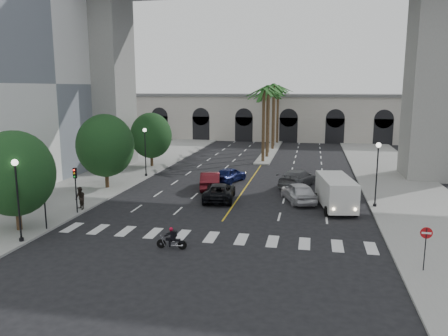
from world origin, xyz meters
TOP-DOWN VIEW (x-y plane):
  - ground at (0.00, 0.00)m, footprint 140.00×140.00m
  - sidewalk_left at (-15.00, 15.00)m, footprint 8.00×100.00m
  - sidewalk_right at (15.00, 15.00)m, footprint 8.00×100.00m
  - median at (0.00, 38.00)m, footprint 2.00×24.00m
  - pier_building at (0.00, 55.00)m, footprint 71.00×10.50m
  - bridge at (3.42, 22.00)m, footprint 75.00×13.00m
  - palm_a at (0.00, 28.00)m, footprint 3.20×3.20m
  - palm_b at (0.10, 32.00)m, footprint 3.20×3.20m
  - palm_c at (-0.20, 36.00)m, footprint 3.20×3.20m
  - palm_d at (0.15, 40.00)m, footprint 3.20×3.20m
  - palm_e at (-0.10, 44.00)m, footprint 3.20×3.20m
  - palm_f at (0.20, 48.00)m, footprint 3.20×3.20m
  - street_tree_near at (-13.00, -3.00)m, footprint 5.20×5.20m
  - street_tree_mid at (-13.00, 10.00)m, footprint 5.44×5.44m
  - street_tree_far at (-13.00, 22.00)m, footprint 5.04×5.04m
  - lamp_post_left_near at (-11.40, -5.00)m, footprint 0.40×0.40m
  - lamp_post_left_far at (-11.40, 16.00)m, footprint 0.40×0.40m
  - lamp_post_right at (11.40, 8.00)m, footprint 0.40×0.40m
  - traffic_signal_near at (-11.30, -2.50)m, footprint 0.25×0.18m
  - traffic_signal_far at (-11.30, 1.50)m, footprint 0.25×0.18m
  - motorcycle_rider at (-1.82, -4.00)m, footprint 1.88×0.51m
  - car_a at (5.25, 8.75)m, footprint 3.61×5.45m
  - car_b at (-3.25, 11.96)m, footprint 2.79×5.39m
  - car_c at (-1.50, 8.03)m, footprint 3.02×5.61m
  - car_d at (4.94, 14.73)m, footprint 4.12×6.30m
  - car_e at (-2.01, 15.46)m, footprint 3.26×4.89m
  - cargo_van at (8.25, 7.05)m, footprint 3.24×6.35m
  - pedestrian_a at (-15.37, 2.43)m, footprint 0.67×0.50m
  - pedestrian_b at (-11.50, 2.39)m, footprint 1.11×1.05m
  - do_not_enter_sign at (12.22, -4.72)m, footprint 0.62×0.06m

SIDE VIEW (x-z plane):
  - ground at x=0.00m, z-range 0.00..0.00m
  - sidewalk_left at x=-15.00m, z-range 0.00..0.15m
  - sidewalk_right at x=15.00m, z-range 0.00..0.15m
  - median at x=0.00m, z-range 0.00..0.20m
  - motorcycle_rider at x=-1.82m, z-range -0.06..1.29m
  - car_c at x=-1.50m, z-range 0.00..1.50m
  - car_e at x=-2.01m, z-range 0.00..1.55m
  - car_b at x=-3.25m, z-range 0.00..1.69m
  - car_d at x=4.94m, z-range 0.00..1.70m
  - car_a at x=5.25m, z-range 0.00..1.72m
  - pedestrian_a at x=-15.37m, z-range 0.15..1.84m
  - pedestrian_b at x=-11.50m, z-range 0.15..1.95m
  - cargo_van at x=8.25m, z-range 0.15..2.73m
  - do_not_enter_sign at x=12.22m, z-range 0.57..3.08m
  - traffic_signal_near at x=-11.30m, z-range 0.69..4.34m
  - traffic_signal_far at x=-11.30m, z-range 0.69..4.34m
  - lamp_post_left_near at x=-11.40m, z-range 0.55..5.90m
  - lamp_post_left_far at x=-11.40m, z-range 0.55..5.90m
  - lamp_post_right at x=11.40m, z-range 0.55..5.90m
  - street_tree_far at x=-13.00m, z-range 0.56..7.24m
  - street_tree_near at x=-13.00m, z-range 0.58..7.47m
  - street_tree_mid at x=-13.00m, z-range 0.61..7.81m
  - pier_building at x=0.00m, z-range 0.02..8.52m
  - palm_c at x=-0.20m, z-range 3.86..13.96m
  - palm_a at x=0.00m, z-range 3.95..14.25m
  - palm_e at x=-0.10m, z-range 3.99..14.39m
  - palm_b at x=0.10m, z-range 4.07..14.67m
  - palm_f at x=0.20m, z-range 4.11..14.81m
  - palm_d at x=0.15m, z-range 4.20..15.10m
  - bridge at x=3.42m, z-range 5.51..31.51m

